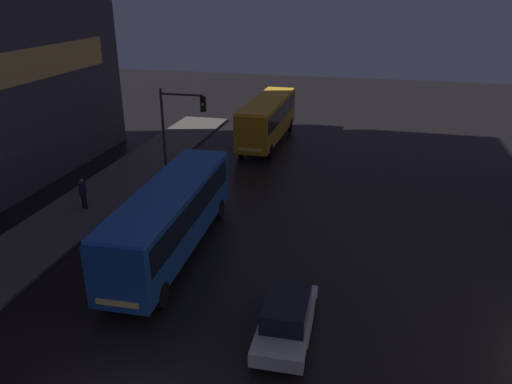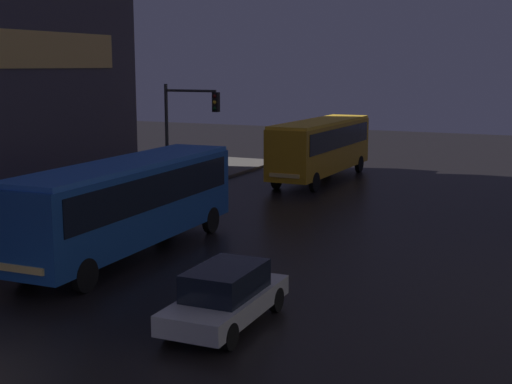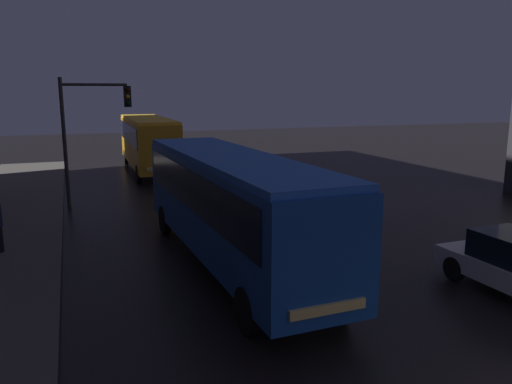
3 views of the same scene
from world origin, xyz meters
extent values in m
cube|color=#56514C|center=(-9.00, 10.00, 0.07)|extent=(4.00, 48.00, 0.15)
cube|color=#194793|center=(-2.40, 10.09, 1.81)|extent=(2.67, 10.89, 2.52)
cube|color=black|center=(-2.40, 10.09, 2.32)|extent=(2.70, 10.02, 1.10)
cube|color=blue|center=(-2.40, 10.09, 3.15)|extent=(2.62, 10.67, 0.16)
cube|color=#F4CC72|center=(-2.21, 4.66, 0.95)|extent=(1.62, 0.15, 0.20)
cylinder|color=black|center=(-1.21, 6.12, 0.50)|extent=(0.28, 1.01, 1.00)
cylinder|color=black|center=(-3.31, 6.04, 0.50)|extent=(0.28, 1.01, 1.00)
cylinder|color=black|center=(-1.48, 14.13, 0.50)|extent=(0.28, 1.01, 1.00)
cylinder|color=black|center=(-3.58, 14.05, 0.50)|extent=(0.28, 1.01, 1.00)
cube|color=orange|center=(-2.02, 28.16, 1.87)|extent=(2.48, 10.34, 2.65)
cube|color=black|center=(-2.02, 28.16, 2.45)|extent=(2.53, 9.52, 1.10)
cube|color=yellow|center=(-2.02, 28.16, 3.28)|extent=(2.43, 10.13, 0.16)
cube|color=#F4CC72|center=(-2.10, 22.99, 0.95)|extent=(1.63, 0.12, 0.20)
cylinder|color=black|center=(-1.02, 24.39, 0.50)|extent=(0.27, 1.00, 1.00)
cylinder|color=black|center=(-3.14, 24.42, 0.50)|extent=(0.27, 1.00, 1.00)
cylinder|color=black|center=(-0.90, 31.90, 0.50)|extent=(0.27, 1.00, 1.00)
cylinder|color=black|center=(-3.03, 31.93, 0.50)|extent=(0.27, 1.00, 1.00)
cube|color=#B7B7BC|center=(3.63, 5.52, 0.55)|extent=(1.81, 4.28, 0.50)
cube|color=black|center=(3.63, 5.52, 1.15)|extent=(1.51, 2.36, 0.69)
cylinder|color=black|center=(4.44, 4.12, 0.32)|extent=(0.21, 0.64, 0.64)
cylinder|color=black|center=(2.89, 4.08, 0.32)|extent=(0.21, 0.64, 0.64)
cylinder|color=black|center=(4.37, 6.96, 0.32)|extent=(0.21, 0.64, 0.64)
cylinder|color=black|center=(2.82, 6.92, 0.32)|extent=(0.21, 0.64, 0.64)
cylinder|color=black|center=(-8.88, 13.25, 0.55)|extent=(0.14, 0.14, 0.80)
cylinder|color=black|center=(-8.70, 13.25, 0.55)|extent=(0.14, 0.14, 0.80)
cylinder|color=#1E283D|center=(-8.79, 13.25, 1.29)|extent=(0.46, 0.46, 0.67)
sphere|color=#8C664C|center=(-8.79, 13.25, 1.73)|extent=(0.22, 0.22, 0.22)
cylinder|color=#2D2D2D|center=(-6.75, 19.49, 2.76)|extent=(0.16, 0.16, 5.53)
cylinder|color=#2D2D2D|center=(-5.41, 19.49, 5.23)|extent=(2.68, 0.12, 0.12)
cube|color=black|center=(-4.07, 19.49, 4.73)|extent=(0.30, 0.24, 0.90)
sphere|color=#390706|center=(-4.07, 19.35, 5.01)|extent=(0.18, 0.18, 0.18)
sphere|color=gold|center=(-4.07, 19.35, 4.73)|extent=(0.18, 0.18, 0.18)
sphere|color=black|center=(-4.07, 19.35, 4.45)|extent=(0.18, 0.18, 0.18)
camera|label=1|loc=(5.94, -8.38, 11.15)|focal=35.00mm
camera|label=2|loc=(11.46, -9.54, 6.39)|focal=50.00mm
camera|label=3|loc=(-6.51, -3.03, 4.94)|focal=35.00mm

